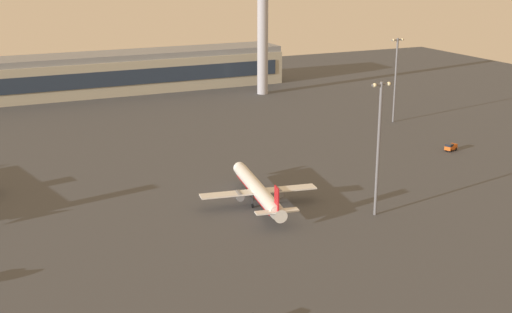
# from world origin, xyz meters

# --- Properties ---
(ground_plane) EXTENTS (416.00, 416.00, 0.00)m
(ground_plane) POSITION_xyz_m (0.00, 0.00, 0.00)
(ground_plane) COLOR #424449
(terminal_building) EXTENTS (173.42, 22.40, 16.40)m
(terminal_building) POSITION_xyz_m (-13.34, 144.87, 8.09)
(terminal_building) COLOR #B2AD99
(terminal_building) RESTS_ON ground
(control_tower) EXTENTS (8.00, 8.00, 50.30)m
(control_tower) POSITION_xyz_m (55.36, 116.05, 28.59)
(control_tower) COLOR #A8A8B2
(control_tower) RESTS_ON ground
(airplane_mid_apron) EXTENTS (27.61, 35.32, 9.08)m
(airplane_mid_apron) POSITION_xyz_m (-1.64, -1.71, 3.43)
(airplane_mid_apron) COLOR silver
(airplane_mid_apron) RESTS_ON ground
(baggage_tractor) EXTENTS (4.56, 3.25, 2.25)m
(baggage_tractor) POSITION_xyz_m (69.05, 15.29, 1.18)
(baggage_tractor) COLOR #D85919
(baggage_tractor) RESTS_ON ground
(apron_light_west) EXTENTS (4.80, 0.90, 30.05)m
(apron_light_west) POSITION_xyz_m (19.28, -18.58, 16.92)
(apron_light_west) COLOR slate
(apron_light_west) RESTS_ON ground
(apron_light_east) EXTENTS (4.80, 0.90, 28.77)m
(apron_light_east) POSITION_xyz_m (75.07, 52.32, 16.26)
(apron_light_east) COLOR slate
(apron_light_east) RESTS_ON ground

